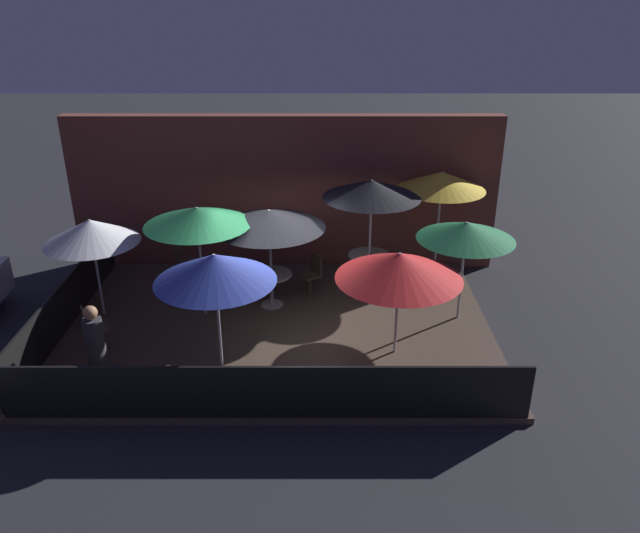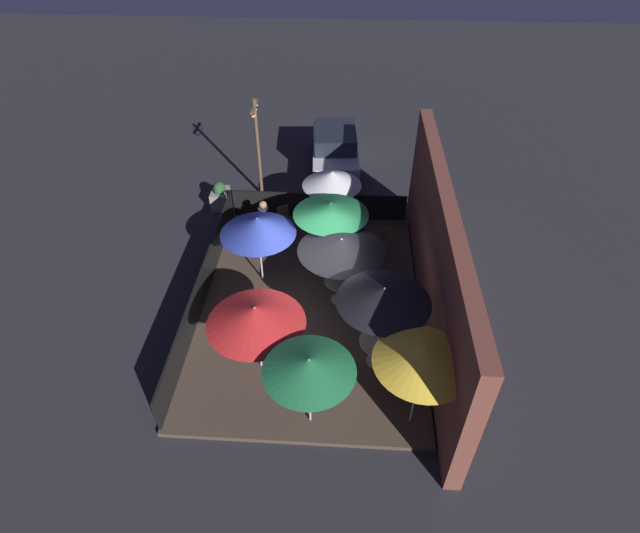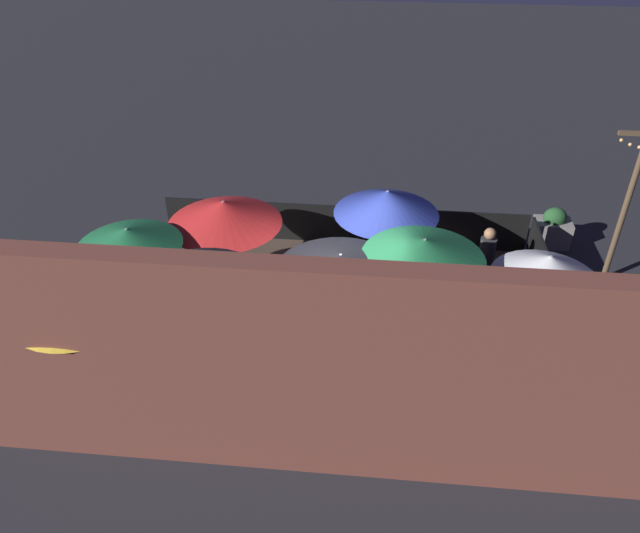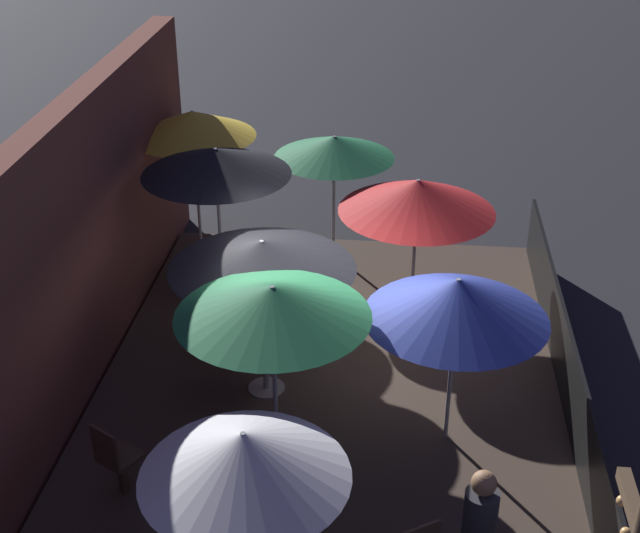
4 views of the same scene
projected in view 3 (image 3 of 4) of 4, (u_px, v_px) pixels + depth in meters
ground_plane at (332, 327)px, 12.27m from camera, size 60.00×60.00×0.00m
patio_deck at (332, 325)px, 12.23m from camera, size 8.51×6.04×0.12m
building_wall at (314, 376)px, 8.55m from camera, size 10.11×0.36×3.70m
fence_front at (343, 224)px, 14.37m from camera, size 8.31×0.05×0.95m
fence_side_left at (558, 317)px, 11.58m from camera, size 0.05×5.84×0.95m
patio_umbrella_0 at (198, 275)px, 9.58m from camera, size 2.14×2.14×2.48m
patio_umbrella_1 at (340, 264)px, 10.39m from camera, size 2.29×2.29×2.15m
patio_umbrella_2 at (424, 249)px, 10.45m from camera, size 2.12×2.12×2.32m
patio_umbrella_3 at (548, 268)px, 10.49m from camera, size 1.87×1.87×2.09m
patio_umbrella_4 at (224, 212)px, 12.23m from camera, size 2.28×2.28×2.01m
patio_umbrella_5 at (77, 298)px, 9.15m from camera, size 2.00×2.00×2.46m
patio_umbrella_6 at (128, 237)px, 11.18m from camera, size 1.93×1.93×2.09m
patio_umbrella_7 at (387, 202)px, 12.24m from camera, size 2.10×2.10×2.17m
dining_table_0 at (209, 356)px, 10.53m from camera, size 0.94×0.94×0.76m
dining_table_1 at (339, 327)px, 11.17m from camera, size 0.87×0.87×0.75m
patio_chair_0 at (288, 350)px, 10.83m from camera, size 0.56×0.56×0.91m
patio_chair_1 at (465, 391)px, 9.96m from camera, size 0.55×0.55×0.96m
patio_chair_2 at (502, 279)px, 12.52m from camera, size 0.55×0.55×0.94m
patron_0 at (486, 258)px, 12.99m from camera, size 0.46×0.46×1.31m
planter_box at (552, 229)px, 14.53m from camera, size 0.82×0.57×0.97m
light_post at (629, 196)px, 12.47m from camera, size 1.10×0.12×3.60m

